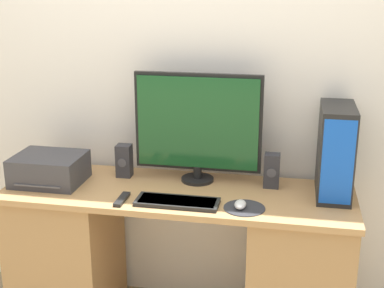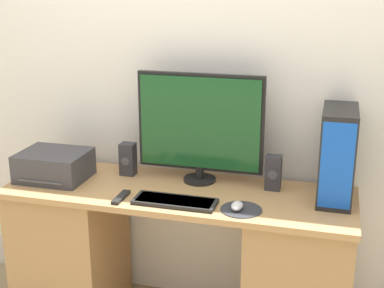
# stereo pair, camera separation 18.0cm
# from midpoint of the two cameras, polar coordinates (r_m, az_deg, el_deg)

# --- Properties ---
(wall_back) EXTENTS (6.40, 0.05, 2.70)m
(wall_back) POSITION_cam_midpoint_polar(r_m,az_deg,el_deg) (2.78, 2.24, 8.71)
(wall_back) COLOR white
(wall_back) RESTS_ON ground_plane
(desk) EXTENTS (1.71, 0.55, 0.77)m
(desk) POSITION_cam_midpoint_polar(r_m,az_deg,el_deg) (2.79, 0.43, -12.04)
(desk) COLOR tan
(desk) RESTS_ON ground_plane
(monitor) EXTENTS (0.64, 0.17, 0.55)m
(monitor) POSITION_cam_midpoint_polar(r_m,az_deg,el_deg) (2.65, 2.80, 2.02)
(monitor) COLOR black
(monitor) RESTS_ON desk
(keyboard) EXTENTS (0.39, 0.14, 0.02)m
(keyboard) POSITION_cam_midpoint_polar(r_m,az_deg,el_deg) (2.47, 0.26, -6.15)
(keyboard) COLOR black
(keyboard) RESTS_ON desk
(mousepad) EXTENTS (0.19, 0.19, 0.00)m
(mousepad) POSITION_cam_midpoint_polar(r_m,az_deg,el_deg) (2.43, 7.40, -6.98)
(mousepad) COLOR #2D2D33
(mousepad) RESTS_ON desk
(mouse) EXTENTS (0.05, 0.09, 0.03)m
(mouse) POSITION_cam_midpoint_polar(r_m,az_deg,el_deg) (2.42, 6.97, -6.60)
(mouse) COLOR silver
(mouse) RESTS_ON mousepad
(computer_tower) EXTENTS (0.16, 0.34, 0.44)m
(computer_tower) POSITION_cam_midpoint_polar(r_m,az_deg,el_deg) (2.56, 17.19, -1.14)
(computer_tower) COLOR black
(computer_tower) RESTS_ON desk
(printer) EXTENTS (0.34, 0.28, 0.14)m
(printer) POSITION_cam_midpoint_polar(r_m,az_deg,el_deg) (2.82, -12.75, -2.27)
(printer) COLOR #38383D
(printer) RESTS_ON desk
(speaker_left) EXTENTS (0.08, 0.07, 0.17)m
(speaker_left) POSITION_cam_midpoint_polar(r_m,az_deg,el_deg) (2.81, -5.04, -1.63)
(speaker_left) COLOR #2D2D33
(speaker_left) RESTS_ON desk
(speaker_right) EXTENTS (0.08, 0.07, 0.17)m
(speaker_right) POSITION_cam_midpoint_polar(r_m,az_deg,el_deg) (2.65, 10.60, -3.04)
(speaker_right) COLOR #2D2D33
(speaker_right) RESTS_ON desk
(remote_control) EXTENTS (0.04, 0.15, 0.02)m
(remote_control) POSITION_cam_midpoint_polar(r_m,az_deg,el_deg) (2.53, -5.57, -5.70)
(remote_control) COLOR black
(remote_control) RESTS_ON desk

